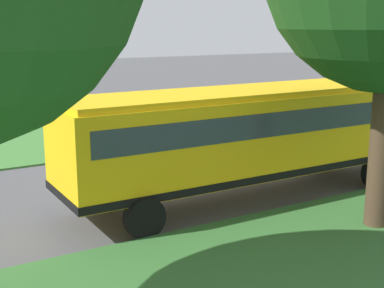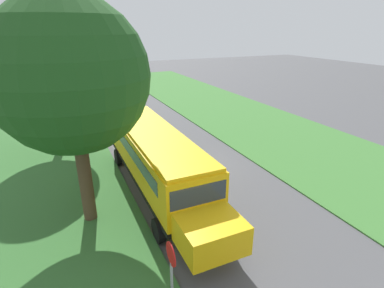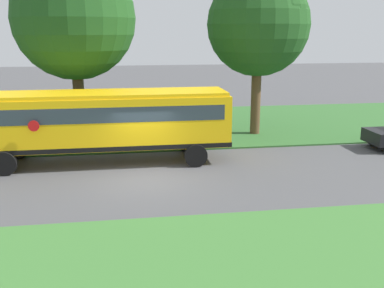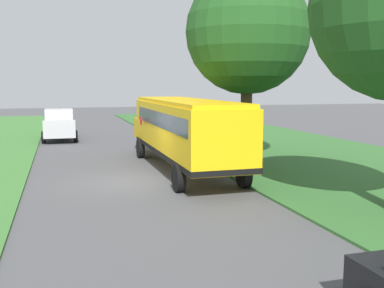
# 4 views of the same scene
# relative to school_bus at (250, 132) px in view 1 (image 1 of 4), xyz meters

# --- Properties ---
(ground_plane) EXTENTS (120.00, 120.00, 0.00)m
(ground_plane) POSITION_rel_school_bus_xyz_m (2.60, 1.74, -1.92)
(ground_plane) COLOR #4C4C4F
(grass_far_side) EXTENTS (10.00, 80.00, 0.07)m
(grass_far_side) POSITION_rel_school_bus_xyz_m (11.60, 1.74, -1.89)
(grass_far_side) COLOR #3D7533
(grass_far_side) RESTS_ON ground
(school_bus) EXTENTS (2.85, 12.42, 3.16)m
(school_bus) POSITION_rel_school_bus_xyz_m (0.00, 0.00, 0.00)
(school_bus) COLOR yellow
(school_bus) RESTS_ON ground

